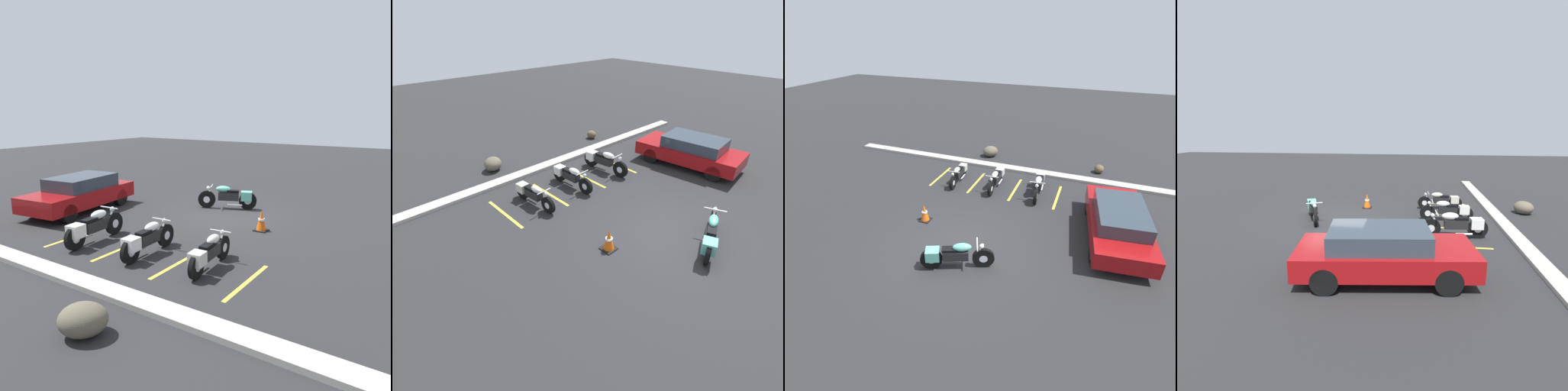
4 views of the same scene
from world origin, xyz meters
TOP-DOWN VIEW (x-y plane):
  - ground at (0.00, 0.00)m, footprint 60.00×60.00m
  - motorcycle_teal_featured at (0.29, -0.93)m, footprint 2.07×1.05m
  - parked_bike_0 at (-1.97, 4.35)m, footprint 0.55×1.97m
  - parked_bike_1 at (-0.20, 4.46)m, footprint 0.58×2.07m
  - parked_bike_2 at (1.68, 4.54)m, footprint 0.62×2.22m
  - car_red at (4.77, 2.35)m, footprint 2.31×4.49m
  - concrete_curb at (0.00, 6.48)m, footprint 18.00×0.50m
  - landscape_rock_0 at (-1.65, 7.74)m, footprint 1.07×1.06m
  - landscape_rock_1 at (4.02, 7.66)m, footprint 0.51×0.54m
  - traffic_cone at (-1.80, 0.95)m, footprint 0.40×0.40m
  - stall_line_0 at (-3.02, 4.47)m, footprint 0.10×2.10m
  - stall_line_1 at (-1.17, 4.47)m, footprint 0.10×2.10m
  - stall_line_2 at (0.67, 4.47)m, footprint 0.10×2.10m
  - stall_line_3 at (2.52, 4.47)m, footprint 0.10×2.10m

SIDE VIEW (x-z plane):
  - ground at x=0.00m, z-range 0.00..0.00m
  - stall_line_0 at x=-3.02m, z-range 0.00..0.00m
  - stall_line_1 at x=-1.17m, z-range 0.00..0.00m
  - stall_line_2 at x=0.67m, z-range 0.00..0.00m
  - stall_line_3 at x=2.52m, z-range 0.00..0.00m
  - concrete_curb at x=0.00m, z-range 0.00..0.12m
  - landscape_rock_1 at x=4.02m, z-range 0.00..0.40m
  - landscape_rock_0 at x=-1.65m, z-range 0.00..0.56m
  - traffic_cone at x=-1.80m, z-range -0.02..0.63m
  - parked_bike_0 at x=-1.97m, z-range 0.02..0.80m
  - parked_bike_1 at x=-0.20m, z-range 0.03..0.84m
  - motorcycle_teal_featured at x=0.29m, z-range 0.03..0.89m
  - parked_bike_2 at x=1.68m, z-range 0.03..0.90m
  - car_red at x=4.77m, z-range 0.04..1.32m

